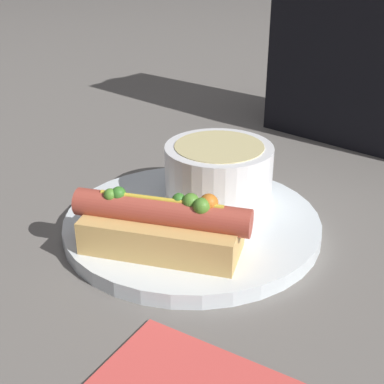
# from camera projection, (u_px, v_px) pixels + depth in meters

# --- Properties ---
(ground_plane) EXTENTS (4.00, 4.00, 0.00)m
(ground_plane) POSITION_uv_depth(u_px,v_px,m) (192.00, 230.00, 0.56)
(ground_plane) COLOR slate
(dinner_plate) EXTENTS (0.27, 0.27, 0.02)m
(dinner_plate) POSITION_uv_depth(u_px,v_px,m) (192.00, 223.00, 0.56)
(dinner_plate) COLOR white
(dinner_plate) RESTS_ON ground_plane
(hot_dog) EXTENTS (0.16, 0.12, 0.06)m
(hot_dog) POSITION_uv_depth(u_px,v_px,m) (162.00, 226.00, 0.49)
(hot_dog) COLOR #DBAD60
(hot_dog) RESTS_ON dinner_plate
(soup_bowl) EXTENTS (0.12, 0.12, 0.06)m
(soup_bowl) POSITION_uv_depth(u_px,v_px,m) (219.00, 169.00, 0.59)
(soup_bowl) COLOR white
(soup_bowl) RESTS_ON dinner_plate
(spoon) EXTENTS (0.07, 0.15, 0.01)m
(spoon) POSITION_uv_depth(u_px,v_px,m) (184.00, 197.00, 0.59)
(spoon) COLOR #B7B7BC
(spoon) RESTS_ON dinner_plate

